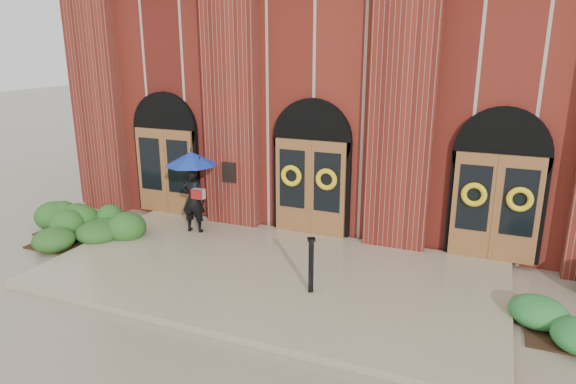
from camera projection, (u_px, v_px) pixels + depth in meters
The scene contains 8 objects.
ground at pixel (267, 279), 11.33m from camera, with size 90.00×90.00×0.00m, color gray.
landing at pixel (270, 273), 11.44m from camera, with size 10.00×5.30×0.15m, color tan.
church_building at pixel (370, 87), 18.14m from camera, with size 16.20×12.53×7.00m.
man_with_umbrella at pixel (192, 176), 13.38m from camera, with size 1.55×1.55×2.18m.
metal_post at pixel (311, 264), 10.29m from camera, with size 0.21×0.21×1.16m.
hedge_wall_left at pixel (94, 222), 13.82m from camera, with size 2.88×1.15×0.74m, color #22521B.
hedge_front_left at pixel (70, 233), 13.33m from camera, with size 1.53×1.31×0.54m, color #234B1A.
hedge_front_right at pixel (573, 324), 9.08m from camera, with size 1.37×1.18×0.49m, color #24652A.
Camera 1 is at (4.38, -9.37, 5.03)m, focal length 32.00 mm.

